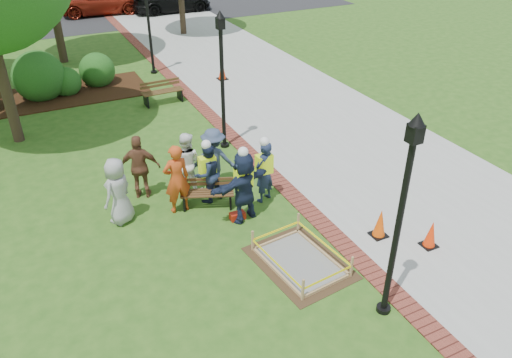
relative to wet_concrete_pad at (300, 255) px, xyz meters
name	(u,v)px	position (x,y,z in m)	size (l,w,h in m)	color
ground	(260,243)	(-0.49, 1.03, -0.23)	(100.00, 100.00, 0.00)	#285116
sidewalk	(259,81)	(4.51, 11.03, -0.22)	(6.00, 60.00, 0.02)	#9E9E99
brick_edging	(187,93)	(1.26, 11.03, -0.22)	(0.50, 60.00, 0.03)	maroon
mulch_bed	(57,95)	(-3.49, 13.03, -0.21)	(7.00, 3.00, 0.05)	#381E0F
parking_lot	(74,12)	(-0.49, 28.03, -0.23)	(36.00, 12.00, 0.01)	black
wet_concrete_pad	(300,255)	(0.00, 0.00, 0.00)	(1.94, 2.47, 0.55)	#47331E
bench_near	(208,199)	(-1.01, 3.04, 0.00)	(1.44, 0.94, 0.74)	brown
bench_far	(163,96)	(0.09, 10.44, 0.03)	(1.58, 0.58, 0.84)	brown
cone_front	(431,235)	(3.01, -0.82, 0.11)	(0.36, 0.36, 0.71)	black
cone_back	(380,224)	(2.20, 0.02, 0.13)	(0.38, 0.38, 0.76)	black
cone_far	(222,71)	(3.16, 11.87, 0.16)	(0.42, 0.42, 0.82)	black
toolbox	(237,216)	(-0.55, 2.17, -0.14)	(0.39, 0.21, 0.19)	#9A1A0B
lamp_near	(402,207)	(0.76, -1.97, 2.25)	(0.28, 0.28, 4.26)	black
lamp_mid	(222,72)	(0.76, 6.03, 2.25)	(0.28, 0.28, 4.26)	black
lamp_far	(148,16)	(0.76, 14.03, 2.25)	(0.28, 0.28, 4.26)	black
shrub_b	(44,97)	(-4.00, 13.13, -0.23)	(1.99, 1.99, 1.99)	#1D4F16
shrub_c	(69,94)	(-3.05, 13.06, -0.23)	(1.17, 1.17, 1.17)	#1D4F16
shrub_d	(99,85)	(-1.73, 13.60, -0.23)	(1.45, 1.45, 1.45)	#1D4F16
shrub_e	(51,88)	(-3.61, 14.13, -0.23)	(0.90, 0.90, 0.90)	#1D4F16
casual_person_a	(118,191)	(-3.16, 3.39, 0.64)	(0.66, 0.63, 1.74)	#979797
casual_person_b	(177,179)	(-1.73, 3.19, 0.70)	(0.62, 0.42, 1.87)	#C14116
casual_person_c	(186,163)	(-1.18, 4.04, 0.63)	(0.65, 0.62, 1.72)	white
casual_person_d	(140,167)	(-2.38, 4.27, 0.66)	(0.67, 0.56, 1.79)	brown
casual_person_e	(214,159)	(-0.48, 3.82, 0.66)	(0.68, 0.59, 1.78)	#35425D
hivis_worker_a	(244,185)	(-0.38, 2.13, 0.76)	(0.68, 0.53, 2.02)	#1C2F49
hivis_worker_b	(264,170)	(0.46, 2.67, 0.69)	(0.64, 0.54, 1.86)	#16253A
hivis_worker_c	(208,171)	(-0.86, 3.32, 0.65)	(0.60, 0.48, 1.78)	#18233F
parked_car_b	(8,24)	(-4.57, 26.64, -0.23)	(4.36, 1.90, 1.42)	#9D9EA2
parked_car_c	(104,14)	(1.15, 26.81, -0.23)	(4.91, 2.13, 1.60)	maroon
parked_car_d	(173,12)	(5.32, 25.33, -0.23)	(4.93, 2.15, 1.61)	black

